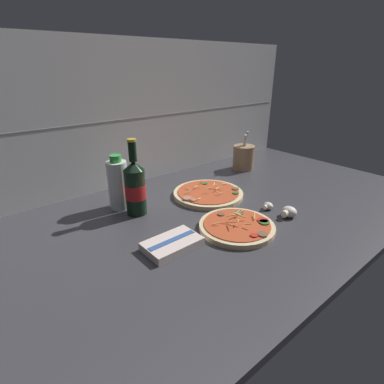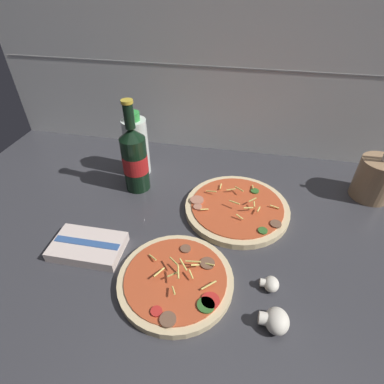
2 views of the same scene
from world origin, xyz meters
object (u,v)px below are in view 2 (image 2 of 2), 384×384
pizza_near (176,280)px  mushroom_left (270,284)px  pizza_far (237,208)px  mushroom_right (275,321)px  oil_bottle (136,146)px  beer_bottle (135,158)px  dish_towel (88,246)px  utensil_crock (375,178)px

pizza_near → mushroom_left: bearing=7.9°
pizza_far → mushroom_right: (9.29, -30.31, 0.83)cm
pizza_far → mushroom_left: (8.54, -22.26, 0.28)cm
mushroom_left → mushroom_right: (0.75, -8.05, 0.55)cm
oil_bottle → mushroom_right: size_ratio=3.60×
pizza_near → beer_bottle: bearing=122.0°
dish_towel → mushroom_left: bearing=-2.8°
beer_bottle → dish_towel: (-3.17, -25.16, -8.55)cm
mushroom_right → utensil_crock: 51.60cm
dish_towel → beer_bottle: bearing=82.8°
beer_bottle → mushroom_right: bearing=-42.6°
mushroom_right → dish_towel: mushroom_right is taller
mushroom_right → utensil_crock: bearing=58.9°
beer_bottle → mushroom_right: (38.34, -35.20, -7.94)cm
pizza_near → beer_bottle: 36.21cm
pizza_near → pizza_far: pizza_near is taller
pizza_near → oil_bottle: bearing=119.2°
beer_bottle → oil_bottle: (-2.40, 7.88, -0.75)cm
dish_towel → pizza_near: bearing=-12.0°
pizza_near → utensil_crock: utensil_crock is taller
pizza_near → mushroom_left: size_ratio=6.26×
oil_bottle → utensil_crock: size_ratio=1.07×
mushroom_left → pizza_far: bearing=111.0°
utensil_crock → dish_towel: utensil_crock is taller
pizza_far → utensil_crock: size_ratio=1.49×
pizza_near → mushroom_right: bearing=-15.3°
beer_bottle → dish_towel: beer_bottle is taller
pizza_far → dish_towel: size_ratio=1.69×
mushroom_left → utensil_crock: (27.31, 35.99, 4.69)cm
utensil_crock → pizza_near: bearing=-140.1°
pizza_near → dish_towel: 22.28cm
beer_bottle → dish_towel: bearing=-97.2°
beer_bottle → oil_bottle: 8.27cm
oil_bottle → pizza_far: bearing=-22.1°
pizza_near → oil_bottle: 43.88cm
pizza_near → mushroom_right: pizza_near is taller
pizza_far → pizza_near: bearing=-112.7°
oil_bottle → mushroom_left: 53.72cm
pizza_far → mushroom_right: size_ratio=5.01×
mushroom_right → dish_towel: bearing=166.4°
utensil_crock → oil_bottle: bearing=-179.2°
mushroom_right → utensil_crock: size_ratio=0.30×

